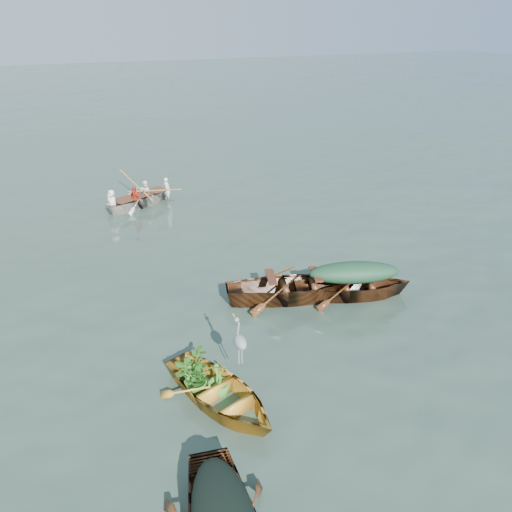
{
  "coord_description": "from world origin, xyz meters",
  "views": [
    {
      "loc": [
        -4.66,
        -8.74,
        6.38
      ],
      "look_at": [
        -0.14,
        2.4,
        0.5
      ],
      "focal_mm": 35.0,
      "sensor_mm": 36.0,
      "label": 1
    }
  ],
  "objects_px": {
    "green_tarp_boat": "(352,296)",
    "open_wooden_boat": "(293,299)",
    "yellow_dinghy": "(220,404)",
    "heron": "(240,349)",
    "rowed_boat": "(142,206)"
  },
  "relations": [
    {
      "from": "rowed_boat",
      "to": "yellow_dinghy",
      "type": "bearing_deg",
      "value": 150.59
    },
    {
      "from": "green_tarp_boat",
      "to": "heron",
      "type": "bearing_deg",
      "value": 136.88
    },
    {
      "from": "open_wooden_boat",
      "to": "rowed_boat",
      "type": "distance_m",
      "value": 8.38
    },
    {
      "from": "open_wooden_boat",
      "to": "rowed_boat",
      "type": "height_order",
      "value": "open_wooden_boat"
    },
    {
      "from": "open_wooden_boat",
      "to": "heron",
      "type": "height_order",
      "value": "heron"
    },
    {
      "from": "yellow_dinghy",
      "to": "green_tarp_boat",
      "type": "height_order",
      "value": "green_tarp_boat"
    },
    {
      "from": "rowed_boat",
      "to": "green_tarp_boat",
      "type": "bearing_deg",
      "value": 176.95
    },
    {
      "from": "rowed_boat",
      "to": "heron",
      "type": "bearing_deg",
      "value": 153.17
    },
    {
      "from": "yellow_dinghy",
      "to": "rowed_boat",
      "type": "xyz_separation_m",
      "value": [
        0.59,
        10.89,
        0.0
      ]
    },
    {
      "from": "rowed_boat",
      "to": "open_wooden_boat",
      "type": "bearing_deg",
      "value": 169.18
    },
    {
      "from": "heron",
      "to": "rowed_boat",
      "type": "bearing_deg",
      "value": 68.11
    },
    {
      "from": "green_tarp_boat",
      "to": "open_wooden_boat",
      "type": "bearing_deg",
      "value": 90.0
    },
    {
      "from": "heron",
      "to": "yellow_dinghy",
      "type": "bearing_deg",
      "value": -174.81
    },
    {
      "from": "open_wooden_boat",
      "to": "heron",
      "type": "xyz_separation_m",
      "value": [
        -2.33,
        -2.57,
        0.91
      ]
    },
    {
      "from": "green_tarp_boat",
      "to": "open_wooden_boat",
      "type": "distance_m",
      "value": 1.49
    }
  ]
}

